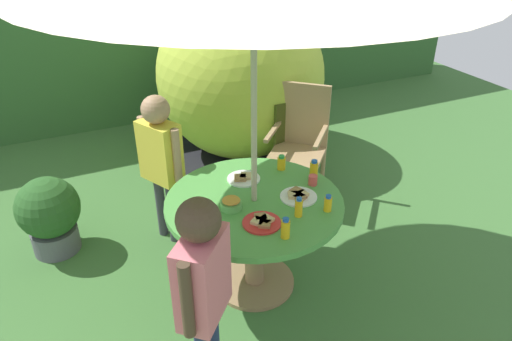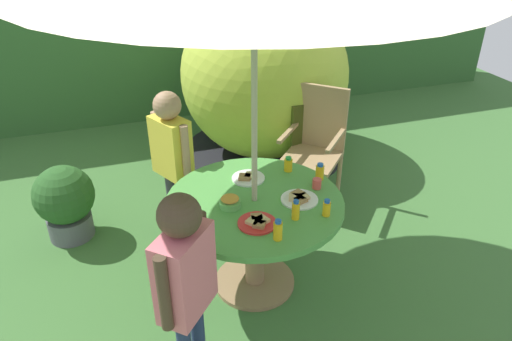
# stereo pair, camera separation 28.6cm
# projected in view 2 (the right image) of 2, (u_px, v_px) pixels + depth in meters

# --- Properties ---
(ground_plane) EXTENTS (10.00, 10.00, 0.02)m
(ground_plane) POSITION_uv_depth(u_px,v_px,m) (255.00, 283.00, 3.34)
(ground_plane) COLOR #3D6B33
(hedge_backdrop) EXTENTS (9.00, 0.70, 1.96)m
(hedge_backdrop) POSITION_uv_depth(u_px,v_px,m) (167.00, 32.00, 5.72)
(hedge_backdrop) COLOR #33602D
(hedge_backdrop) RESTS_ON ground_plane
(garden_table) EXTENTS (1.14, 1.14, 0.70)m
(garden_table) POSITION_uv_depth(u_px,v_px,m) (255.00, 220.00, 3.07)
(garden_table) COLOR #93704C
(garden_table) RESTS_ON ground_plane
(wooden_chair) EXTENTS (0.66, 0.66, 1.02)m
(wooden_chair) POSITION_uv_depth(u_px,v_px,m) (315.00, 142.00, 4.03)
(wooden_chair) COLOR tan
(wooden_chair) RESTS_ON ground_plane
(dome_tent) EXTENTS (2.07, 2.07, 1.67)m
(dome_tent) POSITION_uv_depth(u_px,v_px,m) (264.00, 77.00, 4.72)
(dome_tent) COLOR #B2C63F
(dome_tent) RESTS_ON ground_plane
(potted_plant) EXTENTS (0.46, 0.46, 0.62)m
(potted_plant) POSITION_uv_depth(u_px,v_px,m) (65.00, 201.00, 3.65)
(potted_plant) COLOR #595960
(potted_plant) RESTS_ON ground_plane
(child_in_yellow_shirt) EXTENTS (0.29, 0.37, 1.20)m
(child_in_yellow_shirt) POSITION_uv_depth(u_px,v_px,m) (171.00, 147.00, 3.49)
(child_in_yellow_shirt) COLOR #3F3F47
(child_in_yellow_shirt) RESTS_ON ground_plane
(child_in_pink_shirt) EXTENTS (0.34, 0.35, 1.23)m
(child_in_pink_shirt) POSITION_uv_depth(u_px,v_px,m) (185.00, 273.00, 2.27)
(child_in_pink_shirt) COLOR navy
(child_in_pink_shirt) RESTS_ON ground_plane
(snack_bowl) EXTENTS (0.13, 0.13, 0.08)m
(snack_bowl) POSITION_uv_depth(u_px,v_px,m) (230.00, 202.00, 2.90)
(snack_bowl) COLOR #66B259
(snack_bowl) RESTS_ON garden_table
(plate_center_back) EXTENTS (0.24, 0.24, 0.03)m
(plate_center_back) POSITION_uv_depth(u_px,v_px,m) (299.00, 198.00, 2.98)
(plate_center_back) COLOR white
(plate_center_back) RESTS_ON garden_table
(plate_mid_right) EXTENTS (0.23, 0.23, 0.03)m
(plate_mid_right) POSITION_uv_depth(u_px,v_px,m) (257.00, 222.00, 2.76)
(plate_mid_right) COLOR red
(plate_mid_right) RESTS_ON garden_table
(plate_center_front) EXTENTS (0.23, 0.23, 0.03)m
(plate_center_front) POSITION_uv_depth(u_px,v_px,m) (248.00, 178.00, 3.21)
(plate_center_front) COLOR white
(plate_center_front) RESTS_ON garden_table
(juice_bottle_near_left) EXTENTS (0.06, 0.06, 0.11)m
(juice_bottle_near_left) POSITION_uv_depth(u_px,v_px,m) (288.00, 164.00, 3.29)
(juice_bottle_near_left) COLOR yellow
(juice_bottle_near_left) RESTS_ON garden_table
(juice_bottle_near_right) EXTENTS (0.06, 0.06, 0.12)m
(juice_bottle_near_right) POSITION_uv_depth(u_px,v_px,m) (320.00, 172.00, 3.19)
(juice_bottle_near_right) COLOR yellow
(juice_bottle_near_right) RESTS_ON garden_table
(juice_bottle_far_left) EXTENTS (0.05, 0.05, 0.13)m
(juice_bottle_far_left) POSITION_uv_depth(u_px,v_px,m) (278.00, 230.00, 2.61)
(juice_bottle_far_left) COLOR yellow
(juice_bottle_far_left) RESTS_ON garden_table
(juice_bottle_far_right) EXTENTS (0.05, 0.05, 0.13)m
(juice_bottle_far_right) POSITION_uv_depth(u_px,v_px,m) (296.00, 210.00, 2.78)
(juice_bottle_far_right) COLOR yellow
(juice_bottle_far_right) RESTS_ON garden_table
(juice_bottle_mid_left) EXTENTS (0.05, 0.05, 0.11)m
(juice_bottle_mid_left) POSITION_uv_depth(u_px,v_px,m) (327.00, 208.00, 2.82)
(juice_bottle_mid_left) COLOR yellow
(juice_bottle_mid_left) RESTS_ON garden_table
(cup_near) EXTENTS (0.06, 0.06, 0.07)m
(cup_near) POSITION_uv_depth(u_px,v_px,m) (317.00, 184.00, 3.10)
(cup_near) COLOR #E04C47
(cup_near) RESTS_ON garden_table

